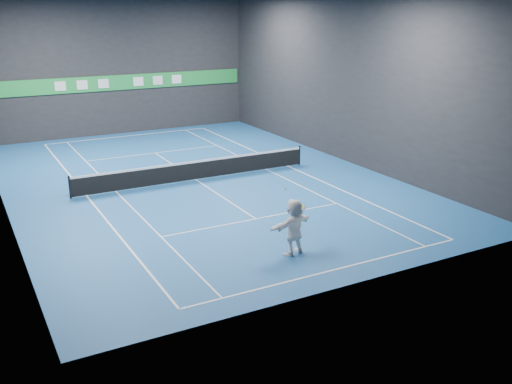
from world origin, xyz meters
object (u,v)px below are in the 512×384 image
player (294,227)px  tennis_racket (301,209)px  tennis_net (196,170)px  tennis_ball (285,189)px

player → tennis_racket: bearing=173.8°
tennis_net → tennis_racket: bearing=-90.9°
player → tennis_net: bearing=-107.2°
player → tennis_net: player is taller
player → tennis_net: size_ratio=0.16×
tennis_ball → tennis_net: tennis_ball is taller
player → tennis_racket: size_ratio=3.55×
tennis_ball → tennis_racket: size_ratio=0.13×
tennis_net → tennis_ball: bearing=-94.8°
tennis_net → player: bearing=-92.7°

